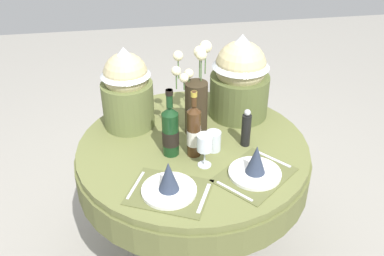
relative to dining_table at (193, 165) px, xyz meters
The scene contains 12 objects.
ground 0.64m from the dining_table, ahead, with size 8.00×8.00×0.00m, color #9E998E.
dining_table is the anchor object (origin of this frame).
place_setting_left 0.42m from the dining_table, 114.99° to the right, with size 0.42×0.38×0.16m.
place_setting_right 0.41m from the dining_table, 50.43° to the right, with size 0.43×0.42×0.16m.
flower_vase 0.35m from the dining_table, 74.01° to the left, with size 0.22×0.21×0.46m.
wine_bottle_left 0.28m from the dining_table, 96.20° to the right, with size 0.07×0.07×0.34m.
wine_bottle_centre 0.29m from the dining_table, 154.05° to the right, with size 0.08×0.08×0.35m.
wine_glass_right 0.31m from the dining_table, 81.71° to the right, with size 0.07×0.07×0.17m.
tumbler_near_right 0.21m from the dining_table, 32.49° to the right, with size 0.07×0.07×0.10m, color silver.
pepper_mill 0.35m from the dining_table, ahead, with size 0.05×0.05×0.20m.
gift_tub_back_left 0.54m from the dining_table, 141.00° to the left, with size 0.27×0.27×0.44m.
gift_tub_back_right 0.55m from the dining_table, 41.37° to the left, with size 0.32×0.32×0.47m.
Camera 1 is at (-0.29, -1.77, 2.01)m, focal length 40.53 mm.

